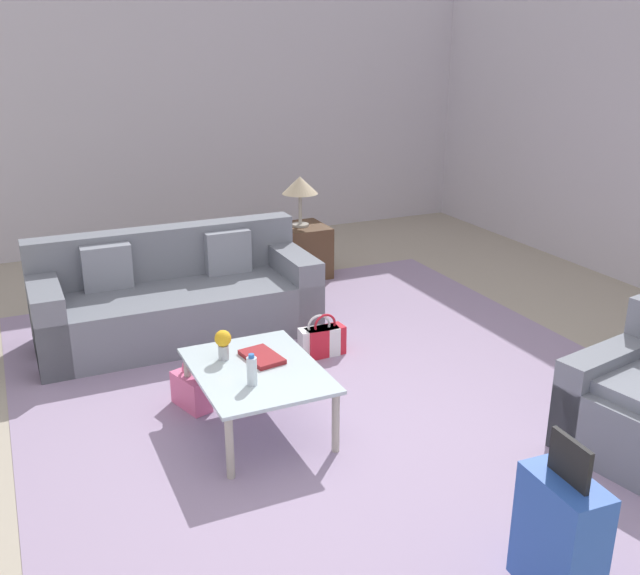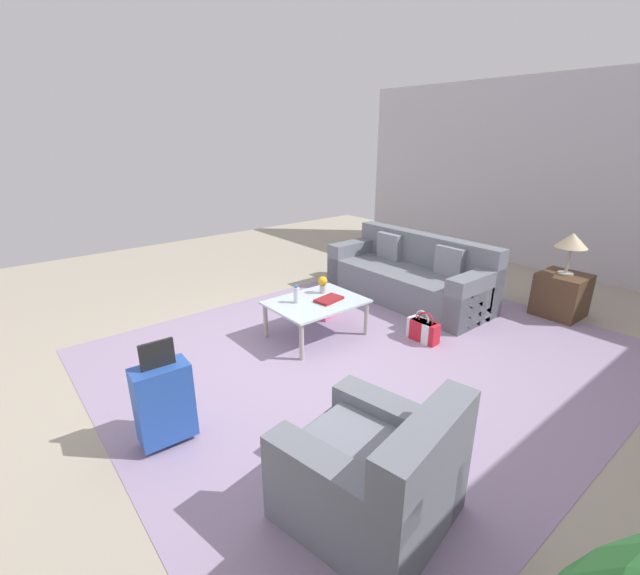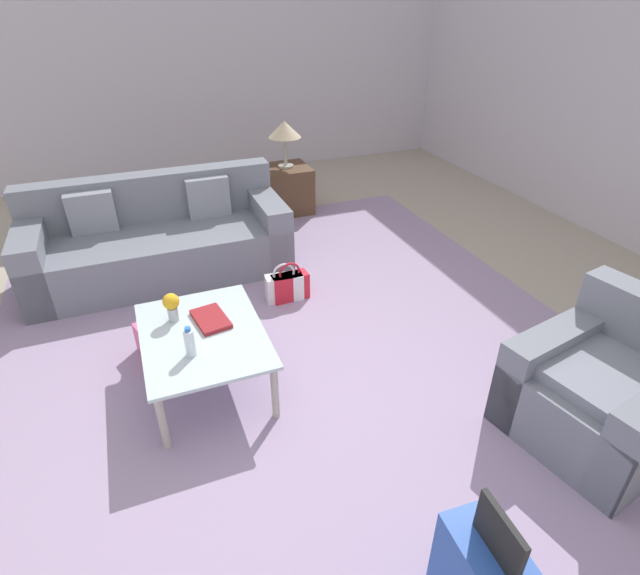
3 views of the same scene
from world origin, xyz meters
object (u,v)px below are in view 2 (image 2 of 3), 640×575
at_px(armchair, 377,479).
at_px(coffee_table, 316,305).
at_px(couch, 411,277).
at_px(handbag_red, 425,331).
at_px(flower_vase, 323,283).
at_px(table_lamp, 572,241).
at_px(handbag_white, 421,329).
at_px(side_table, 561,295).
at_px(water_bottle, 296,295).
at_px(suitcase_blue, 164,402).
at_px(coffee_table_book, 329,299).
at_px(handbag_pink, 328,308).

height_order(armchair, coffee_table, armchair).
relative_size(couch, handbag_red, 6.48).
height_order(coffee_table, flower_vase, flower_vase).
relative_size(table_lamp, handbag_white, 1.47).
distance_m(side_table, table_lamp, 0.69).
relative_size(coffee_table, water_bottle, 5.06).
xyz_separation_m(coffee_table, suitcase_blue, (2.00, 0.70, -0.03)).
distance_m(coffee_table_book, suitcase_blue, 2.21).
bearing_deg(suitcase_blue, handbag_white, 177.41).
distance_m(armchair, handbag_pink, 3.05).
bearing_deg(couch, table_lamp, 122.10).
height_order(couch, coffee_table_book, couch).
height_order(water_bottle, suitcase_blue, suitcase_blue).
height_order(coffee_table_book, suitcase_blue, suitcase_blue).
height_order(suitcase_blue, handbag_pink, suitcase_blue).
bearing_deg(couch, coffee_table_book, 6.13).
relative_size(coffee_table_book, handbag_white, 0.88).
bearing_deg(armchair, side_table, -170.74).
relative_size(table_lamp, handbag_red, 1.47).
bearing_deg(flower_vase, table_lamp, 147.40).
relative_size(couch, suitcase_blue, 2.73).
bearing_deg(coffee_table_book, handbag_red, 123.17).
bearing_deg(handbag_pink, water_bottle, 19.26).
relative_size(handbag_red, handbag_pink, 1.00).
height_order(water_bottle, table_lamp, table_lamp).
relative_size(armchair, table_lamp, 2.00).
distance_m(coffee_table, water_bottle, 0.27).
relative_size(side_table, handbag_white, 1.53).
xyz_separation_m(couch, handbag_red, (0.95, 0.98, -0.18)).
xyz_separation_m(handbag_red, handbag_pink, (0.40, -1.21, 0.00)).
xyz_separation_m(coffee_table_book, flower_vase, (-0.10, -0.23, 0.11)).
xyz_separation_m(couch, coffee_table_book, (1.68, 0.18, 0.14)).
relative_size(armchair, handbag_red, 2.94).
distance_m(couch, handbag_red, 1.37).
distance_m(coffee_table, table_lamp, 3.23).
xyz_separation_m(coffee_table, handbag_pink, (-0.45, -0.33, -0.25)).
distance_m(armchair, table_lamp, 4.20).
bearing_deg(armchair, handbag_pink, -124.90).
bearing_deg(side_table, coffee_table_book, -27.92).
relative_size(flower_vase, handbag_white, 0.57).
bearing_deg(flower_vase, handbag_red, 121.38).
height_order(flower_vase, handbag_red, flower_vase).
relative_size(armchair, coffee_table, 1.02).
bearing_deg(side_table, handbag_red, -17.63).
relative_size(flower_vase, handbag_pink, 0.57).
xyz_separation_m(coffee_table, handbag_white, (-0.85, 0.83, -0.25)).
height_order(armchair, coffee_table_book, armchair).
bearing_deg(handbag_white, armchair, 32.00).
distance_m(coffee_table, handbag_pink, 0.61).
bearing_deg(suitcase_blue, side_table, 170.54).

